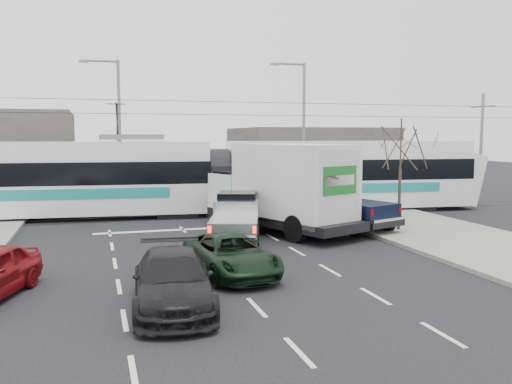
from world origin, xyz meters
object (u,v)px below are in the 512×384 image
object	(u,v)px
street_lamp_far	(116,124)
tram	(217,176)
silver_pickup	(236,218)
traffic_signal	(339,168)
street_lamp_near	(301,124)
green_car	(231,255)
bare_tree	(401,149)
dark_car	(173,280)
box_truck	(283,189)
navy_pickup	(338,204)

from	to	relation	value
street_lamp_far	tram	size ratio (longest dim) A/B	0.30
silver_pickup	traffic_signal	bearing A→B (deg)	48.34
street_lamp_near	silver_pickup	world-z (taller)	street_lamp_near
traffic_signal	street_lamp_near	size ratio (longest dim) A/B	0.40
street_lamp_near	street_lamp_far	distance (m)	11.67
green_car	bare_tree	bearing A→B (deg)	22.53
street_lamp_far	tram	bearing A→B (deg)	-47.55
green_car	dark_car	distance (m)	3.55
tram	street_lamp_near	bearing A→B (deg)	34.77
traffic_signal	dark_car	world-z (taller)	traffic_signal
box_truck	dark_car	xyz separation A→B (m)	(-6.33, -9.43, -1.27)
street_lamp_near	green_car	world-z (taller)	street_lamp_near
navy_pickup	green_car	world-z (taller)	navy_pickup
bare_tree	navy_pickup	bearing A→B (deg)	141.86
street_lamp_far	box_truck	world-z (taller)	street_lamp_far
tram	box_truck	bearing A→B (deg)	-70.27
street_lamp_far	traffic_signal	bearing A→B (deg)	-41.72
street_lamp_far	navy_pickup	size ratio (longest dim) A/B	1.51
tram	silver_pickup	size ratio (longest dim) A/B	5.18
traffic_signal	street_lamp_far	xyz separation A→B (m)	(-10.66, 9.50, 2.37)
silver_pickup	dark_car	bearing A→B (deg)	-97.37
street_lamp_near	green_car	xyz separation A→B (m)	(-8.83, -16.58, -4.48)
traffic_signal	silver_pickup	distance (m)	7.70
traffic_signal	box_truck	bearing A→B (deg)	-148.03
tram	box_truck	size ratio (longest dim) A/B	3.51
dark_car	tram	bearing A→B (deg)	78.98
bare_tree	tram	bearing A→B (deg)	130.14
street_lamp_far	dark_car	size ratio (longest dim) A/B	1.85
tram	box_truck	world-z (taller)	tram
street_lamp_far	silver_pickup	size ratio (longest dim) A/B	1.57
bare_tree	green_car	bearing A→B (deg)	-150.87
street_lamp_near	navy_pickup	world-z (taller)	street_lamp_near
bare_tree	tram	size ratio (longest dim) A/B	0.17
bare_tree	traffic_signal	bearing A→B (deg)	105.76
box_truck	dark_car	bearing A→B (deg)	-146.15
traffic_signal	box_truck	size ratio (longest dim) A/B	0.43
bare_tree	navy_pickup	world-z (taller)	bare_tree
street_lamp_far	green_car	distance (m)	19.30
bare_tree	navy_pickup	xyz separation A→B (m)	(-2.22, 1.74, -2.63)
street_lamp_near	dark_car	distance (m)	22.72
street_lamp_near	box_truck	distance (m)	11.44
navy_pickup	street_lamp_near	bearing A→B (deg)	59.55
street_lamp_far	dark_car	world-z (taller)	street_lamp_far
bare_tree	navy_pickup	distance (m)	3.86
street_lamp_far	dark_car	bearing A→B (deg)	-88.81
street_lamp_far	navy_pickup	world-z (taller)	street_lamp_far
street_lamp_near	silver_pickup	bearing A→B (deg)	-122.79
dark_car	traffic_signal	bearing A→B (deg)	54.81
navy_pickup	box_truck	bearing A→B (deg)	164.28
bare_tree	dark_car	distance (m)	14.14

